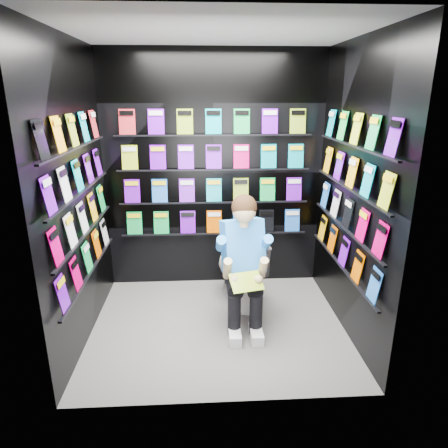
{
  "coord_description": "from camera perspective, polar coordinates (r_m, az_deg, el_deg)",
  "views": [
    {
      "loc": [
        -0.14,
        -3.36,
        2.14
      ],
      "look_at": [
        0.06,
        0.15,
        0.99
      ],
      "focal_mm": 32.0,
      "sensor_mm": 36.0,
      "label": 1
    }
  ],
  "objects": [
    {
      "name": "toilet",
      "position": [
        4.26,
        2.08,
        -6.44
      ],
      "size": [
        0.59,
        0.83,
        0.73
      ],
      "primitive_type": "imported",
      "rotation": [
        0.0,
        0.0,
        3.39
      ],
      "color": "white",
      "rests_on": "floor"
    },
    {
      "name": "wall_right",
      "position": [
        3.71,
        17.98,
        4.14
      ],
      "size": [
        0.04,
        2.0,
        2.6
      ],
      "primitive_type": "cube",
      "color": "black",
      "rests_on": "floor"
    },
    {
      "name": "wall_back",
      "position": [
        4.44,
        -1.47,
        7.22
      ],
      "size": [
        2.4,
        0.04,
        2.6
      ],
      "primitive_type": "cube",
      "color": "black",
      "rests_on": "floor"
    },
    {
      "name": "wall_left",
      "position": [
        3.62,
        -20.3,
        3.56
      ],
      "size": [
        0.04,
        2.0,
        2.6
      ],
      "primitive_type": "cube",
      "color": "black",
      "rests_on": "floor"
    },
    {
      "name": "longbox_lid",
      "position": [
        4.18,
        3.64,
        -8.05
      ],
      "size": [
        0.33,
        0.45,
        0.03
      ],
      "primitive_type": "cube",
      "rotation": [
        0.0,
        0.0,
        -0.29
      ],
      "color": "white",
      "rests_on": "longbox"
    },
    {
      "name": "reader",
      "position": [
        3.76,
        2.68,
        -3.31
      ],
      "size": [
        0.68,
        0.86,
        1.39
      ],
      "primitive_type": null,
      "rotation": [
        0.0,
        0.0,
        0.24
      ],
      "color": "#3287E7",
      "rests_on": "toilet"
    },
    {
      "name": "longbox",
      "position": [
        4.25,
        3.6,
        -9.94
      ],
      "size": [
        0.31,
        0.42,
        0.28
      ],
      "primitive_type": "cube",
      "rotation": [
        0.0,
        0.0,
        -0.29
      ],
      "color": "white",
      "rests_on": "floor"
    },
    {
      "name": "wall_front",
      "position": [
        2.51,
        0.03,
        -1.49
      ],
      "size": [
        2.4,
        0.04,
        2.6
      ],
      "primitive_type": "cube",
      "color": "black",
      "rests_on": "floor"
    },
    {
      "name": "comics_right",
      "position": [
        3.7,
        17.55,
        4.22
      ],
      "size": [
        0.06,
        1.7,
        1.37
      ],
      "primitive_type": null,
      "color": "#E65D00",
      "rests_on": "wall_right"
    },
    {
      "name": "held_comic",
      "position": [
        3.52,
        3.21,
        -8.24
      ],
      "size": [
        0.32,
        0.23,
        0.12
      ],
      "primitive_type": "cube",
      "rotation": [
        -0.96,
        0.0,
        0.24
      ],
      "color": "green",
      "rests_on": "reader"
    },
    {
      "name": "comics_back",
      "position": [
        4.41,
        -1.46,
        7.21
      ],
      "size": [
        2.1,
        0.06,
        1.37
      ],
      "primitive_type": null,
      "color": "#E65D00",
      "rests_on": "wall_back"
    },
    {
      "name": "floor",
      "position": [
        3.99,
        -0.83,
        -14.36
      ],
      "size": [
        2.4,
        2.4,
        0.0
      ],
      "primitive_type": "plane",
      "color": "#5C5C5A",
      "rests_on": "ground"
    },
    {
      "name": "ceiling",
      "position": [
        3.39,
        -1.05,
        25.91
      ],
      "size": [
        2.4,
        2.4,
        0.0
      ],
      "primitive_type": "plane",
      "color": "white",
      "rests_on": "floor"
    },
    {
      "name": "comics_left",
      "position": [
        3.61,
        -19.86,
        3.66
      ],
      "size": [
        0.06,
        1.7,
        1.37
      ],
      "primitive_type": null,
      "color": "#E65D00",
      "rests_on": "wall_left"
    }
  ]
}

